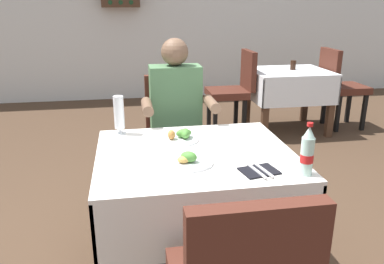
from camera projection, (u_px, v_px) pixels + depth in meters
The scene contains 14 objects.
ground_plane at pixel (183, 260), 2.35m from camera, with size 11.00×11.00×0.00m, color #473323.
back_wall at pixel (141, 0), 5.90m from camera, with size 11.00×0.12×3.04m, color silver.
main_dining_table at pixel (195, 181), 2.12m from camera, with size 1.04×0.90×0.73m.
chair_far_diner_seat at pixel (175, 133), 2.91m from camera, with size 0.44×0.50×0.97m.
seated_diner_far at pixel (177, 117), 2.75m from camera, with size 0.50×0.46×1.26m.
plate_near_camera at pixel (190, 161), 1.91m from camera, with size 0.22×0.22×0.07m.
plate_far_diner at pixel (181, 136), 2.23m from camera, with size 0.22×0.22×0.07m.
beer_glass_left at pixel (119, 115), 2.31m from camera, with size 0.07×0.07×0.23m.
cola_bottle_primary at pixel (307, 152), 1.76m from camera, with size 0.06×0.06×0.25m.
napkin_cutlery_set at pixel (259, 171), 1.82m from camera, with size 0.19×0.20×0.01m.
background_dining_table at pixel (288, 86), 4.57m from camera, with size 0.90×0.77×0.73m.
background_chair_left at pixel (234, 87), 4.46m from camera, with size 0.50×0.44×0.97m.
background_chair_right at pixel (340, 83), 4.67m from camera, with size 0.50×0.44×0.97m.
background_table_tumbler at pixel (293, 65), 4.53m from camera, with size 0.06×0.06×0.11m, color black.
Camera 1 is at (-0.28, -1.96, 1.49)m, focal length 36.15 mm.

